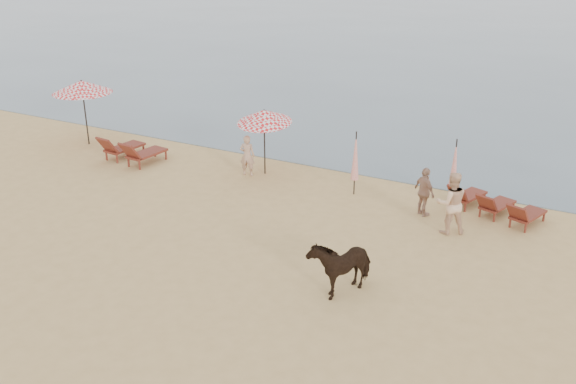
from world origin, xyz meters
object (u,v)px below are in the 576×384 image
at_px(lounger_cluster_left, 131,150).
at_px(umbrella_open_left_a, 82,87).
at_px(cow, 341,263).
at_px(beachgoer_left, 247,155).
at_px(beachgoer_right_a, 451,203).
at_px(beachgoer_right_b, 424,192).
at_px(umbrella_open_left_b, 264,116).
at_px(lounger_cluster_right, 494,204).
at_px(umbrella_closed_right, 455,164).
at_px(umbrella_closed_left, 355,156).

xyz_separation_m(lounger_cluster_left, umbrella_open_left_a, (-3.06, 0.87, 1.97)).
distance_m(cow, beachgoer_left, 8.52).
bearing_deg(beachgoer_right_a, beachgoer_right_b, -69.49).
bearing_deg(umbrella_open_left_b, umbrella_open_left_a, -172.79).
xyz_separation_m(umbrella_open_left_b, beachgoer_right_a, (7.36, -1.72, -1.24)).
distance_m(umbrella_open_left_a, beachgoer_right_a, 15.82).
bearing_deg(umbrella_open_left_b, lounger_cluster_right, 4.93).
height_order(umbrella_open_left_b, umbrella_closed_right, umbrella_open_left_b).
bearing_deg(umbrella_closed_right, lounger_cluster_left, -171.01).
relative_size(lounger_cluster_left, beachgoer_right_b, 1.37).
bearing_deg(umbrella_closed_left, lounger_cluster_left, -173.44).
relative_size(umbrella_closed_left, umbrella_closed_right, 1.02).
xyz_separation_m(lounger_cluster_right, umbrella_open_left_a, (-16.65, -0.56, 2.05)).
bearing_deg(beachgoer_right_a, lounger_cluster_right, -147.88).
bearing_deg(lounger_cluster_left, umbrella_open_left_b, 20.65).
distance_m(umbrella_closed_right, cow, 6.95).
distance_m(lounger_cluster_right, umbrella_open_left_b, 8.51).
height_order(lounger_cluster_left, umbrella_closed_left, umbrella_closed_left).
distance_m(lounger_cluster_left, umbrella_closed_right, 12.29).
distance_m(lounger_cluster_right, cow, 6.85).
height_order(umbrella_open_left_b, umbrella_closed_left, umbrella_open_left_b).
distance_m(beachgoer_left, beachgoer_right_a, 7.95).
height_order(cow, beachgoer_right_b, beachgoer_right_b).
xyz_separation_m(beachgoer_left, beachgoer_right_a, (7.84, -1.27, 0.20)).
bearing_deg(cow, lounger_cluster_right, 89.99).
bearing_deg(beachgoer_right_a, umbrella_open_left_a, -34.84).
relative_size(lounger_cluster_right, beachgoer_right_a, 1.58).
bearing_deg(umbrella_closed_left, umbrella_open_left_a, -179.23).
height_order(lounger_cluster_left, umbrella_open_left_a, umbrella_open_left_a).
bearing_deg(umbrella_open_left_b, cow, -43.13).
distance_m(umbrella_open_left_a, umbrella_closed_right, 15.24).
bearing_deg(umbrella_closed_right, umbrella_open_left_b, -174.96).
relative_size(umbrella_closed_left, cow, 1.30).
xyz_separation_m(umbrella_open_left_a, umbrella_closed_right, (15.17, 1.05, -1.10)).
bearing_deg(umbrella_closed_left, cow, -70.87).
relative_size(lounger_cluster_right, beachgoer_right_b, 1.92).
bearing_deg(lounger_cluster_left, lounger_cluster_right, 12.66).
distance_m(umbrella_closed_right, beachgoer_right_b, 1.65).
distance_m(umbrella_open_left_a, beachgoer_right_b, 14.74).
distance_m(umbrella_open_left_a, cow, 15.34).
relative_size(umbrella_open_left_a, umbrella_closed_right, 1.24).
height_order(lounger_cluster_right, umbrella_open_left_b, umbrella_open_left_b).
height_order(umbrella_open_left_b, beachgoer_right_b, umbrella_open_left_b).
distance_m(umbrella_open_left_b, cow, 8.62).
bearing_deg(lounger_cluster_left, umbrella_closed_right, 15.66).
xyz_separation_m(umbrella_open_left_a, umbrella_closed_left, (12.03, 0.16, -1.07)).
bearing_deg(umbrella_open_left_a, cow, -19.03).
xyz_separation_m(cow, beachgoer_right_b, (0.54, 5.38, 0.07)).
bearing_deg(umbrella_open_left_a, lounger_cluster_right, 5.23).
relative_size(lounger_cluster_left, beachgoer_left, 1.42).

